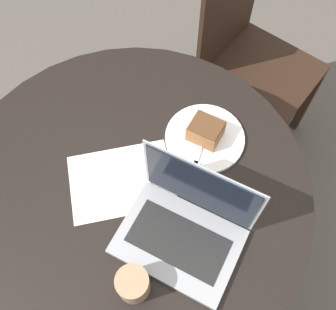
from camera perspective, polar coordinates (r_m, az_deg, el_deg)
The scene contains 9 objects.
ground_plane at distance 1.82m, azimuth -3.57°, elevation -13.83°, with size 12.00×12.00×0.00m, color #4C4742.
dining_table at distance 1.27m, azimuth -4.99°, elevation -7.52°, with size 1.03×1.03×0.74m.
chair at distance 1.73m, azimuth 11.62°, elevation 12.89°, with size 0.57×0.57×0.90m.
paper_document at distance 1.12m, azimuth -6.78°, elevation -3.72°, with size 0.35×0.31×0.00m.
plate at distance 1.18m, azimuth 5.35°, elevation 2.49°, with size 0.24×0.24×0.01m.
cake_slice at distance 1.15m, azimuth 5.48°, elevation 3.54°, with size 0.11×0.10×0.06m.
fork at distance 1.15m, azimuth 4.62°, elevation 0.79°, with size 0.03×0.17×0.00m.
coffee_glass at distance 0.99m, azimuth -5.10°, elevation -18.18°, with size 0.08×0.08×0.09m.
laptop at distance 1.02m, azimuth 2.38°, elevation -10.41°, with size 0.36×0.30×0.24m.
Camera 1 is at (0.19, -0.41, 1.76)m, focal length 42.00 mm.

